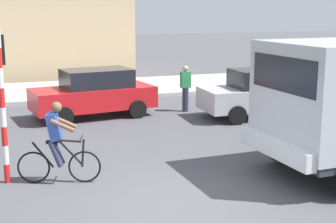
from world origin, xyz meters
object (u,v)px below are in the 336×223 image
(cyclist, at_px, (57,143))
(pedestrian_near_kerb, at_px, (185,88))
(traffic_light_pole, at_px, (1,84))
(car_red_near, at_px, (262,93))
(car_white_mid, at_px, (94,93))

(cyclist, bearing_deg, pedestrian_near_kerb, 49.35)
(traffic_light_pole, height_order, pedestrian_near_kerb, traffic_light_pole)
(car_red_near, height_order, pedestrian_near_kerb, pedestrian_near_kerb)
(cyclist, distance_m, traffic_light_pole, 1.64)
(traffic_light_pole, relative_size, car_white_mid, 0.76)
(car_white_mid, bearing_deg, pedestrian_near_kerb, -2.94)
(cyclist, bearing_deg, car_red_near, 30.87)
(cyclist, height_order, pedestrian_near_kerb, cyclist)
(car_red_near, relative_size, pedestrian_near_kerb, 2.51)
(car_white_mid, bearing_deg, cyclist, -107.37)
(car_red_near, height_order, car_white_mid, same)
(car_white_mid, bearing_deg, traffic_light_pole, -117.31)
(cyclist, relative_size, traffic_light_pole, 0.54)
(traffic_light_pole, distance_m, car_white_mid, 6.52)
(cyclist, height_order, traffic_light_pole, traffic_light_pole)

